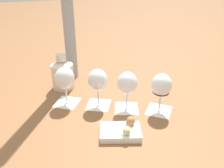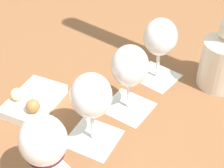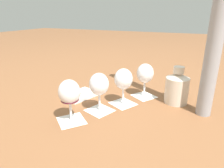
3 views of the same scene
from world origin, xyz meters
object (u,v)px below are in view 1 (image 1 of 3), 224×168
object	(u,v)px
ceramic_vase	(63,74)
wine_glass_1	(98,82)
wine_glass_2	(127,85)
wine_glass_0	(65,80)
wine_glass_3	(161,86)
snack_dish	(122,131)

from	to	relation	value
ceramic_vase	wine_glass_1	bearing A→B (deg)	-62.24
wine_glass_2	ceramic_vase	world-z (taller)	ceramic_vase
wine_glass_0	wine_glass_3	distance (m)	0.43
ceramic_vase	snack_dish	distance (m)	0.50
wine_glass_0	wine_glass_1	bearing A→B (deg)	-27.20
wine_glass_3	snack_dish	world-z (taller)	wine_glass_3
wine_glass_0	ceramic_vase	xyz separation A→B (m)	(0.01, 0.17, -0.04)
wine_glass_0	wine_glass_1	world-z (taller)	same
wine_glass_0	snack_dish	size ratio (longest dim) A/B	0.98
ceramic_vase	snack_dish	size ratio (longest dim) A/B	1.03
wine_glass_0	wine_glass_2	distance (m)	0.29
wine_glass_3	snack_dish	xyz separation A→B (m)	(-0.22, -0.10, -0.11)
wine_glass_3	ceramic_vase	distance (m)	0.53
wine_glass_0	wine_glass_2	size ratio (longest dim) A/B	1.00
wine_glass_0	wine_glass_3	world-z (taller)	same
wine_glass_1	wine_glass_2	bearing A→B (deg)	-32.44
wine_glass_0	wine_glass_2	world-z (taller)	same
wine_glass_0	snack_dish	bearing A→B (deg)	-62.85
wine_glass_0	wine_glass_3	bearing A→B (deg)	-28.63
ceramic_vase	snack_dish	bearing A→B (deg)	-72.79
wine_glass_1	ceramic_vase	xyz separation A→B (m)	(-0.12, 0.24, -0.04)
wine_glass_1	wine_glass_3	bearing A→B (deg)	-29.41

